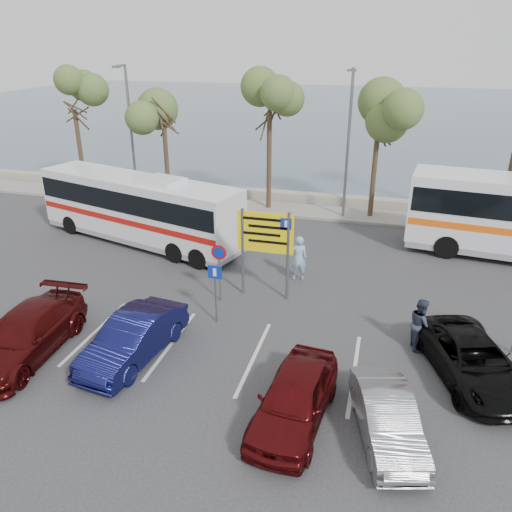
% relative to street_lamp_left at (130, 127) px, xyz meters
% --- Properties ---
extents(ground, '(120.00, 120.00, 0.00)m').
position_rel_street_lamp_left_xyz_m(ground, '(10.00, -13.52, -4.60)').
color(ground, '#303032').
rests_on(ground, ground).
extents(kerb_strip, '(44.00, 2.40, 0.15)m').
position_rel_street_lamp_left_xyz_m(kerb_strip, '(10.00, 0.48, -4.52)').
color(kerb_strip, gray).
rests_on(kerb_strip, ground).
extents(seawall, '(48.00, 0.80, 0.60)m').
position_rel_street_lamp_left_xyz_m(seawall, '(10.00, 2.48, -4.30)').
color(seawall, gray).
rests_on(seawall, ground).
extents(sea, '(140.00, 140.00, 0.00)m').
position_rel_street_lamp_left_xyz_m(sea, '(10.00, 46.48, -4.59)').
color(sea, '#3F5765').
rests_on(sea, ground).
extents(tree_far_left, '(3.20, 3.20, 7.60)m').
position_rel_street_lamp_left_xyz_m(tree_far_left, '(-4.00, 0.48, 1.73)').
color(tree_far_left, '#382619').
rests_on(tree_far_left, kerb_strip).
extents(tree_left, '(3.20, 3.20, 7.20)m').
position_rel_street_lamp_left_xyz_m(tree_left, '(2.00, 0.48, 1.41)').
color(tree_left, '#382619').
rests_on(tree_left, kerb_strip).
extents(tree_mid, '(3.20, 3.20, 8.00)m').
position_rel_street_lamp_left_xyz_m(tree_mid, '(8.50, 0.48, 2.06)').
color(tree_mid, '#382619').
rests_on(tree_mid, kerb_strip).
extents(tree_right, '(3.20, 3.20, 7.40)m').
position_rel_street_lamp_left_xyz_m(tree_right, '(14.50, 0.48, 1.57)').
color(tree_right, '#382619').
rests_on(tree_right, kerb_strip).
extents(street_lamp_left, '(0.45, 1.15, 8.01)m').
position_rel_street_lamp_left_xyz_m(street_lamp_left, '(0.00, 0.00, 0.00)').
color(street_lamp_left, slate).
rests_on(street_lamp_left, kerb_strip).
extents(street_lamp_right, '(0.45, 1.15, 8.01)m').
position_rel_street_lamp_left_xyz_m(street_lamp_right, '(13.00, 0.00, 0.00)').
color(street_lamp_right, slate).
rests_on(street_lamp_right, kerb_strip).
extents(direction_sign, '(2.20, 0.12, 3.60)m').
position_rel_street_lamp_left_xyz_m(direction_sign, '(11.00, -10.32, -2.17)').
color(direction_sign, slate).
rests_on(direction_sign, ground).
extents(sign_no_stop, '(0.60, 0.08, 2.35)m').
position_rel_street_lamp_left_xyz_m(sign_no_stop, '(9.40, -11.13, -3.02)').
color(sign_no_stop, slate).
rests_on(sign_no_stop, ground).
extents(sign_parking, '(0.50, 0.07, 2.25)m').
position_rel_street_lamp_left_xyz_m(sign_parking, '(9.80, -12.73, -3.13)').
color(sign_parking, slate).
rests_on(sign_parking, ground).
extents(lane_markings, '(12.02, 4.20, 0.01)m').
position_rel_street_lamp_left_xyz_m(lane_markings, '(8.86, -14.52, -4.60)').
color(lane_markings, silver).
rests_on(lane_markings, ground).
extents(coach_bus_left, '(11.47, 5.49, 3.51)m').
position_rel_street_lamp_left_xyz_m(coach_bus_left, '(3.50, -6.26, -2.97)').
color(coach_bus_left, silver).
rests_on(coach_bus_left, ground).
extents(car_blue, '(2.08, 4.55, 1.44)m').
position_rel_street_lamp_left_xyz_m(car_blue, '(8.00, -15.50, -3.88)').
color(car_blue, '#0E1043').
rests_on(car_blue, ground).
extents(car_maroon, '(2.30, 5.16, 1.47)m').
position_rel_street_lamp_left_xyz_m(car_maroon, '(4.55, -16.25, -3.86)').
color(car_maroon, '#430B0B').
rests_on(car_maroon, ground).
extents(car_red, '(2.13, 4.39, 1.44)m').
position_rel_street_lamp_left_xyz_m(car_red, '(13.50, -17.02, -3.88)').
color(car_red, '#4E0B0C').
rests_on(car_red, ground).
extents(suv_black, '(3.57, 5.11, 1.29)m').
position_rel_street_lamp_left_xyz_m(suv_black, '(18.30, -13.84, -3.95)').
color(suv_black, black).
rests_on(suv_black, ground).
extents(car_silver_b, '(2.25, 3.96, 1.23)m').
position_rel_street_lamp_left_xyz_m(car_silver_b, '(15.90, -17.02, -3.98)').
color(car_silver_b, gray).
rests_on(car_silver_b, ground).
extents(pedestrian_near, '(0.82, 0.65, 1.98)m').
position_rel_street_lamp_left_xyz_m(pedestrian_near, '(12.00, -8.52, -3.61)').
color(pedestrian_near, '#97B0DB').
rests_on(pedestrian_near, ground).
extents(pedestrian_far, '(0.84, 0.99, 1.79)m').
position_rel_street_lamp_left_xyz_m(pedestrian_far, '(16.81, -12.52, -3.71)').
color(pedestrian_far, '#2E3345').
rests_on(pedestrian_far, ground).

